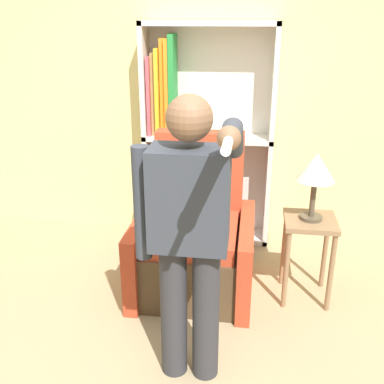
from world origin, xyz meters
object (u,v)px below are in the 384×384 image
object	(u,v)px
bookcase	(192,144)
side_table	(309,237)
armchair	(195,242)
table_lamp	(316,170)
person_standing	(189,230)

from	to	relation	value
bookcase	side_table	xyz separation A→B (m)	(0.96, -0.89, -0.40)
armchair	table_lamp	xyz separation A→B (m)	(0.82, -0.06, 0.64)
person_standing	side_table	world-z (taller)	person_standing
bookcase	armchair	world-z (taller)	bookcase
bookcase	side_table	bearing A→B (deg)	-42.81
armchair	side_table	size ratio (longest dim) A/B	1.81
person_standing	table_lamp	xyz separation A→B (m)	(0.73, 0.88, 0.07)
person_standing	bookcase	bearing A→B (deg)	97.53
armchair	person_standing	xyz separation A→B (m)	(0.09, -0.94, 0.57)
bookcase	side_table	world-z (taller)	bookcase
side_table	table_lamp	world-z (taller)	table_lamp
table_lamp	bookcase	bearing A→B (deg)	137.19
bookcase	person_standing	xyz separation A→B (m)	(0.23, -1.77, 0.03)
armchair	table_lamp	world-z (taller)	armchair
bookcase	armchair	xyz separation A→B (m)	(0.14, -0.83, -0.54)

